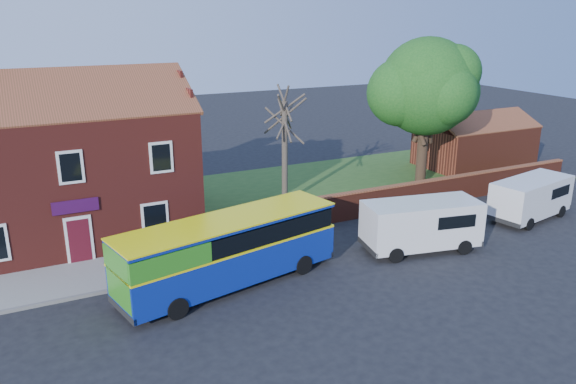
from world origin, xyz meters
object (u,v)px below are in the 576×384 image
bus (223,250)px  large_tree (426,89)px  van_near (422,223)px  van_far (531,197)px

bus → large_tree: size_ratio=1.03×
bus → large_tree: large_tree is taller
van_near → van_far: bearing=16.6°
bus → van_near: size_ratio=1.70×
large_tree → van_near: bearing=-128.5°
bus → large_tree: bearing=14.1°
large_tree → van_far: bearing=-82.5°
van_near → large_tree: (7.25, 9.11, 4.97)m
van_near → large_tree: large_tree is taller
van_far → large_tree: size_ratio=0.57×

